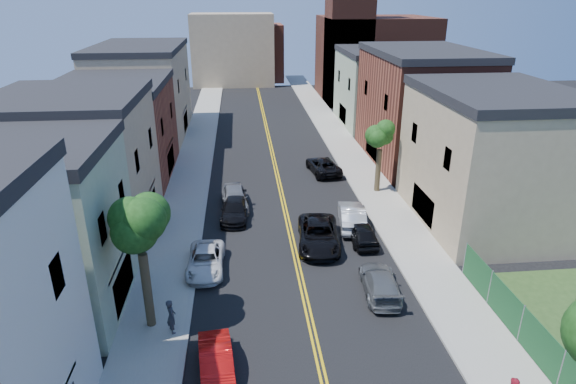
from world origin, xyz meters
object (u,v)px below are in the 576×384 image
object	(u,v)px
black_car_right	(362,232)
pedestrian_left	(171,316)
grey_car_right	(380,282)
silver_car_right	(352,216)
red_sedan	(216,365)
grey_car_left	(235,198)
white_pickup	(206,261)
black_suv_lane	(319,235)
dark_car_right_far	(323,166)
black_car_left	(235,210)

from	to	relation	value
black_car_right	pedestrian_left	distance (m)	14.08
grey_car_right	silver_car_right	bearing A→B (deg)	-86.67
red_sedan	grey_car_left	world-z (taller)	grey_car_left
silver_car_right	pedestrian_left	xyz separation A→B (m)	(-11.21, -10.68, 0.24)
white_pickup	silver_car_right	world-z (taller)	silver_car_right
grey_car_right	black_suv_lane	world-z (taller)	black_suv_lane
red_sedan	dark_car_right_far	world-z (taller)	dark_car_right_far
white_pickup	grey_car_right	xyz separation A→B (m)	(9.65, -3.36, 0.03)
grey_car_left	grey_car_right	world-z (taller)	grey_car_left
black_car_right	silver_car_right	world-z (taller)	silver_car_right
pedestrian_left	grey_car_left	bearing A→B (deg)	-32.40
grey_car_left	black_car_left	distance (m)	1.91
red_sedan	black_car_left	xyz separation A→B (m)	(0.74, 15.89, 0.01)
silver_car_right	black_suv_lane	xyz separation A→B (m)	(-2.79, -2.58, -0.02)
dark_car_right_far	pedestrian_left	xyz separation A→B (m)	(-11.03, -21.69, 0.34)
black_suv_lane	grey_car_right	bearing A→B (deg)	-60.12
black_car_left	dark_car_right_far	xyz separation A→B (m)	(8.05, 8.86, 0.02)
red_sedan	grey_car_right	bearing A→B (deg)	26.12
white_pickup	silver_car_right	size ratio (longest dim) A/B	0.94
black_car_left	silver_car_right	bearing A→B (deg)	-11.15
dark_car_right_far	pedestrian_left	bearing A→B (deg)	55.60
white_pickup	grey_car_left	bearing A→B (deg)	80.27
grey_car_left	silver_car_right	world-z (taller)	grey_car_left
black_car_left	black_suv_lane	bearing A→B (deg)	-37.48
grey_car_right	black_car_right	world-z (taller)	black_car_right
red_sedan	pedestrian_left	size ratio (longest dim) A/B	2.26
red_sedan	grey_car_left	size ratio (longest dim) A/B	0.85
white_pickup	silver_car_right	distance (m)	11.07
black_suv_lane	black_car_right	bearing A→B (deg)	10.21
grey_car_left	black_car_left	size ratio (longest dim) A/B	1.02
black_car_left	silver_car_right	distance (m)	8.50
black_car_right	silver_car_right	bearing A→B (deg)	-86.84
black_car_right	grey_car_right	bearing A→B (deg)	85.47
pedestrian_left	silver_car_right	bearing A→B (deg)	-67.33
black_suv_lane	pedestrian_left	size ratio (longest dim) A/B	3.14
black_car_right	black_suv_lane	size ratio (longest dim) A/B	0.72
grey_car_right	white_pickup	bearing A→B (deg)	-13.95
red_sedan	dark_car_right_far	bearing A→B (deg)	64.34
silver_car_right	black_car_right	bearing A→B (deg)	101.14
red_sedan	black_car_right	size ratio (longest dim) A/B	1.00
black_car_right	pedestrian_left	size ratio (longest dim) A/B	2.25
black_car_right	black_suv_lane	world-z (taller)	black_suv_lane
grey_car_right	black_car_right	distance (m)	5.91
black_car_left	dark_car_right_far	world-z (taller)	dark_car_right_far
white_pickup	dark_car_right_far	bearing A→B (deg)	59.53
black_car_right	red_sedan	bearing A→B (deg)	50.89
white_pickup	dark_car_right_far	world-z (taller)	dark_car_right_far
black_suv_lane	silver_car_right	bearing A→B (deg)	48.86
grey_car_right	black_car_right	bearing A→B (deg)	-88.87
black_car_left	black_suv_lane	xyz separation A→B (m)	(5.44, -4.72, 0.10)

